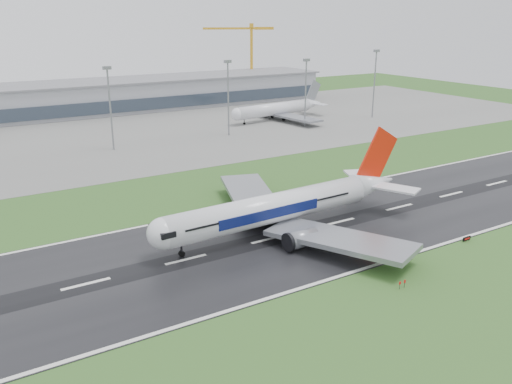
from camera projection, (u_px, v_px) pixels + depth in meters
ground at (339, 222)px, 126.89m from camera, size 520.00×520.00×0.00m
runway at (339, 222)px, 126.87m from camera, size 400.00×45.00×0.10m
apron at (152, 131)px, 228.33m from camera, size 400.00×130.00×0.08m
terminal at (110, 97)px, 274.68m from camera, size 240.00×36.00×15.00m
main_airliner at (288, 188)px, 119.49m from camera, size 70.13×67.03×19.99m
parked_airliner at (277, 102)px, 250.97m from camera, size 62.58×59.24×16.47m
tower_crane at (252, 60)px, 329.02m from camera, size 41.83×17.22×43.20m
runway_sign at (467, 239)px, 116.05m from camera, size 2.31×0.66×1.04m
floodmast_2 at (111, 111)px, 191.47m from camera, size 0.64×0.64×29.12m
floodmast_3 at (228, 100)px, 215.28m from camera, size 0.64×0.64×29.36m
floodmast_4 at (306, 94)px, 234.60m from camera, size 0.64×0.64×28.41m
floodmast_5 at (374, 85)px, 254.29m from camera, size 0.64×0.64×31.05m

